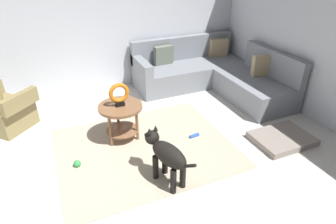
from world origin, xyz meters
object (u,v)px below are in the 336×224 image
at_px(armchair, 2,110).
at_px(dog_toy_rope, 194,136).
at_px(sectional_couch, 212,75).
at_px(dog_bed_mat, 282,138).
at_px(torus_sculpture, 119,94).
at_px(dog_toy_ball, 77,164).
at_px(dog, 166,155).
at_px(side_table, 121,113).

xyz_separation_m(armchair, dog_toy_rope, (2.49, -1.34, -0.30)).
height_order(sectional_couch, dog_bed_mat, sectional_couch).
relative_size(torus_sculpture, dog_toy_ball, 3.58).
xyz_separation_m(dog_bed_mat, dog, (-1.81, -0.08, 0.33)).
height_order(dog_bed_mat, dog, dog).
distance_m(dog, dog_toy_ball, 1.19).
bearing_deg(dog_toy_rope, armchair, 151.69).
distance_m(sectional_couch, torus_sculpture, 2.31).
bearing_deg(dog_toy_ball, armchair, 122.22).
distance_m(torus_sculpture, dog_toy_ball, 1.03).
xyz_separation_m(torus_sculpture, dog_toy_rope, (0.96, -0.37, -0.69)).
distance_m(sectional_couch, dog_bed_mat, 1.95).
height_order(sectional_couch, torus_sculpture, sectional_couch).
relative_size(dog_bed_mat, dog_toy_rope, 5.43).
height_order(armchair, torus_sculpture, armchair).
bearing_deg(dog_toy_rope, dog, -137.50).
bearing_deg(dog_toy_rope, side_table, 158.59).
bearing_deg(side_table, armchair, 147.78).
xyz_separation_m(torus_sculpture, dog_bed_mat, (2.04, -0.96, -0.67)).
height_order(dog_bed_mat, dog_toy_rope, dog_bed_mat).
bearing_deg(sectional_couch, armchair, -179.80).
bearing_deg(dog, dog_bed_mat, -14.18).
bearing_deg(dog_toy_ball, side_table, 28.11).
height_order(side_table, dog_toy_ball, side_table).
height_order(armchair, side_table, armchair).
distance_m(armchair, dog, 2.67).
bearing_deg(armchair, side_table, 13.29).
height_order(torus_sculpture, dog_toy_ball, torus_sculpture).
relative_size(torus_sculpture, dog_bed_mat, 0.41).
bearing_deg(torus_sculpture, sectional_couch, 25.43).
bearing_deg(torus_sculpture, dog_toy_rope, -21.41).
bearing_deg(side_table, torus_sculpture, -93.58).
relative_size(armchair, dog_toy_rope, 6.72).
bearing_deg(dog_bed_mat, dog_toy_ball, 167.84).
bearing_deg(dog_bed_mat, side_table, 154.88).
relative_size(sectional_couch, dog_toy_ball, 24.74).
distance_m(sectional_couch, armchair, 3.59).
bearing_deg(sectional_couch, dog, -132.14).
distance_m(dog, dog_toy_rope, 1.04).
relative_size(sectional_couch, torus_sculpture, 6.90).
xyz_separation_m(sectional_couch, dog_toy_ball, (-2.75, -1.35, -0.25)).
bearing_deg(torus_sculpture, armchair, 147.78).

